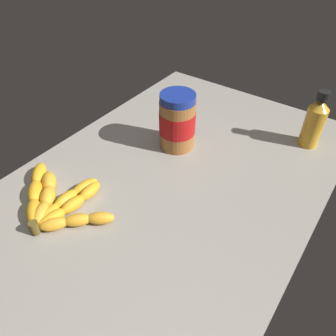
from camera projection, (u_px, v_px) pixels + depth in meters
The scene contains 4 objects.
ground_plane at pixel (175, 181), 85.18cm from camera, with size 99.96×68.42×4.86cm, color gray.
banana_bunch at pixel (56, 201), 74.49cm from camera, with size 19.54×29.19×3.39cm.
peanut_butter_jar at pixel (177, 121), 87.90cm from camera, with size 9.82×9.82×15.86cm.
honey_bottle at pixel (315, 122), 88.52cm from camera, with size 5.37×5.37×16.39cm.
Camera 1 is at (-51.55, -34.83, 55.88)cm, focal length 35.23 mm.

